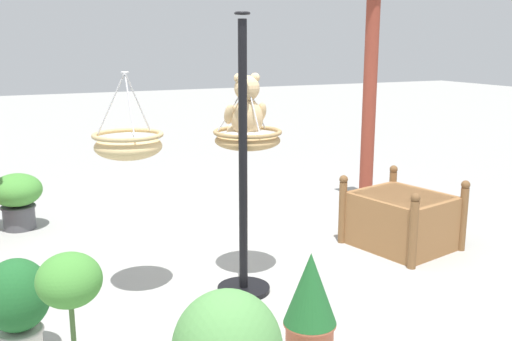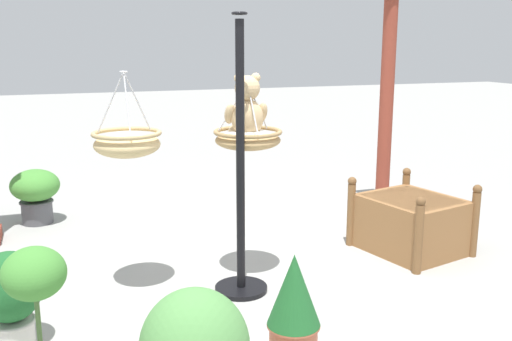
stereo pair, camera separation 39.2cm
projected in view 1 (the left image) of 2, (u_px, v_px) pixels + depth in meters
name	position (u px, v px, depth m)	size (l,w,h in m)	color
ground_plane	(261.00, 279.00, 5.09)	(40.00, 40.00, 0.00)	#9E9E99
display_pole_central	(243.00, 213.00, 4.70)	(0.44, 0.44, 2.27)	black
hanging_basket_with_teddy	(248.00, 138.00, 4.85)	(0.58, 0.58, 0.57)	tan
teddy_bear	(246.00, 110.00, 4.83)	(0.38, 0.33, 0.55)	tan
hanging_basket_left_high	(128.00, 144.00, 4.46)	(0.55, 0.55, 0.68)	tan
greenhouse_pillar_left	(369.00, 99.00, 7.02)	(0.32, 0.32, 2.82)	brown
wooden_planter_box	(401.00, 219.00, 5.85)	(1.05, 1.13, 0.72)	olive
potted_plant_fern_front	(17.00, 303.00, 3.75)	(0.43, 0.43, 0.68)	beige
potted_plant_tall_leafy	(310.00, 305.00, 3.75)	(0.35, 0.35, 0.73)	#BC6042
potted_plant_conical_shrub	(17.00, 197.00, 6.38)	(0.55, 0.55, 0.63)	#4C4C51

